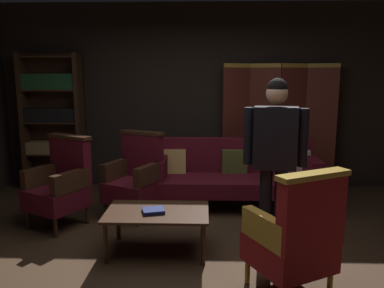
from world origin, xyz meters
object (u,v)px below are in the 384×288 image
Objects in this scene: bookshelf at (53,118)px; standing_figure at (275,151)px; book_navy_cloth at (153,211)px; armchair_gilt_accent at (295,237)px; folding_screen at (278,125)px; armchair_wing_left at (61,184)px; armchair_wing_right at (135,177)px; potted_plant at (139,167)px; coffee_table at (157,215)px; velvet_couch at (235,172)px.

bookshelf reaches higher than standing_figure.
book_navy_cloth is at bearing -50.68° from bookshelf.
armchair_gilt_accent is 5.11× the size of book_navy_cloth.
book_navy_cloth is (-1.20, 0.69, -0.05)m from armchair_gilt_accent.
armchair_wing_left is at bearing -150.66° from folding_screen.
potted_plant is at bearing 95.89° from armchair_wing_right.
coffee_table is 1.81m from potted_plant.
velvet_couch is at bearing -131.08° from folding_screen.
armchair_gilt_accent is 1.00× the size of armchair_wing_left.
potted_plant is 3.75× the size of book_navy_cloth.
velvet_couch is 2.20m from armchair_wing_left.
armchair_wing_right is 5.11× the size of book_navy_cloth.
bookshelf reaches higher than armchair_wing_left.
book_navy_cloth is (-1.60, -2.27, -0.55)m from folding_screen.
standing_figure is 8.36× the size of book_navy_cloth.
standing_figure is at bearing -79.98° from velvet_couch.
armchair_gilt_accent is 1.00× the size of armchair_wing_right.
bookshelf is at bearing 136.07° from armchair_gilt_accent.
armchair_wing_right is (-1.56, 1.73, 0.00)m from armchair_gilt_accent.
bookshelf is at bearing 130.42° from coffee_table.
armchair_wing_right is (-1.26, -0.41, 0.04)m from velvet_couch.
standing_figure reaches higher than velvet_couch.
armchair_gilt_accent and armchair_wing_left have the same top height.
armchair_wing_right reaches higher than velvet_couch.
folding_screen is 0.93× the size of bookshelf.
velvet_couch is 1.56m from standing_figure.
folding_screen is at bearing 1.15° from bookshelf.
velvet_couch is 2.17m from armchair_gilt_accent.
bookshelf reaches higher than folding_screen.
velvet_couch is 2.04× the size of armchair_gilt_accent.
velvet_couch is 1.66m from coffee_table.
armchair_wing_right reaches higher than coffee_table.
velvet_couch is at bearing 19.93° from armchair_wing_left.
armchair_gilt_accent is 1.38m from book_navy_cloth.
velvet_couch is 2.04× the size of armchair_wing_right.
armchair_gilt_accent is at bearing -29.91° from book_navy_cloth.
coffee_table is at bearing -28.96° from armchair_wing_left.
armchair_wing_right is at bearing -161.77° from velvet_couch.
folding_screen reaches higher than book_navy_cloth.
armchair_wing_right is (-1.96, -1.22, -0.50)m from folding_screen.
standing_figure is at bearing -16.27° from armchair_wing_left.
potted_plant is (1.36, -0.41, -0.65)m from bookshelf.
folding_screen is at bearing 82.17° from armchair_gilt_accent.
coffee_table is at bearing 179.36° from standing_figure.
armchair_wing_left is 1.37m from book_navy_cloth.
bookshelf is at bearing -178.85° from folding_screen.
velvet_couch is 1.38m from potted_plant.
bookshelf is 2.92m from coffee_table.
coffee_table is 1.38m from armchair_wing_left.
armchair_wing_left reaches higher than coffee_table.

